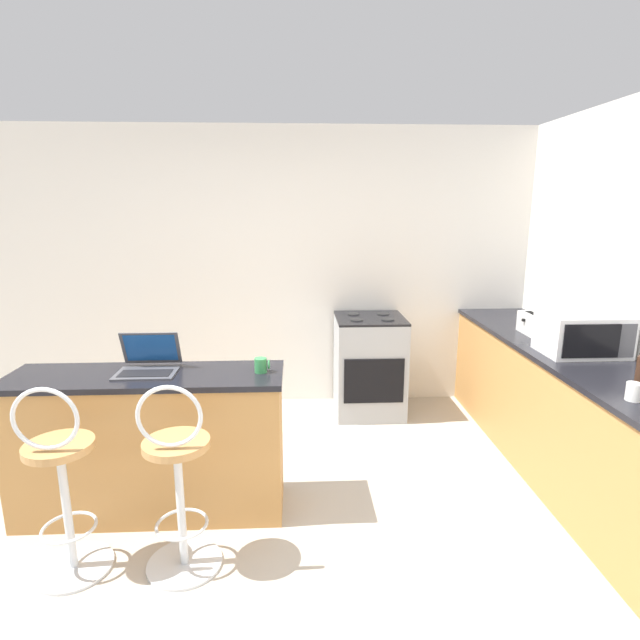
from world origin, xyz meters
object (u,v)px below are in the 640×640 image
mug_white (634,392)px  laptop (148,362)px  bar_stool_far (178,482)px  microwave (583,334)px  toaster (538,324)px  bar_stool_near (62,485)px  mug_green (261,365)px  stove_range (369,365)px  mug_blue (533,320)px

mug_white → laptop: bearing=167.3°
bar_stool_far → microwave: microwave is taller
mug_white → toaster: bearing=83.7°
bar_stool_far → microwave: size_ratio=2.02×
microwave → toaster: 0.55m
bar_stool_near → laptop: (0.30, 0.60, 0.46)m
bar_stool_far → mug_green: 0.81m
laptop → mug_white: bearing=-12.7°
toaster → stove_range: (-1.22, 0.66, -0.53)m
bar_stool_far → mug_white: bar_stool_far is taller
bar_stool_far → laptop: size_ratio=3.00×
mug_white → bar_stool_near: bearing=180.0°
microwave → mug_blue: size_ratio=5.00×
laptop → stove_range: size_ratio=0.39×
bar_stool_near → toaster: size_ratio=3.76×
microwave → bar_stool_far: bearing=-162.1°
microwave → toaster: size_ratio=1.86×
microwave → mug_blue: 0.80m
bar_stool_near → bar_stool_far: size_ratio=1.00×
bar_stool_near → toaster: 3.41m
bar_stool_near → microwave: 3.28m
laptop → mug_blue: 3.05m
mug_green → mug_white: size_ratio=0.98×
stove_range → mug_white: (1.07, -2.02, 0.50)m
laptop → mug_green: 0.69m
microwave → mug_green: microwave is taller
microwave → stove_range: 1.84m
mug_green → laptop: bearing=175.3°
bar_stool_far → mug_white: (2.35, -0.00, 0.45)m
bar_stool_far → bar_stool_near: bearing=180.0°
bar_stool_near → mug_blue: 3.59m
bar_stool_far → stove_range: (1.28, 2.02, -0.05)m
microwave → mug_blue: (0.04, 0.80, -0.09)m
bar_stool_far → mug_green: bar_stool_far is taller
bar_stool_near → bar_stool_far: bearing=0.0°
mug_green → mug_white: mug_white is taller
laptop → toaster: size_ratio=1.25×
bar_stool_near → mug_white: (2.94, -0.00, 0.45)m
bar_stool_near → microwave: bearing=14.7°
toaster → stove_range: toaster is taller
microwave → toaster: microwave is taller
toaster → mug_white: 1.37m
bar_stool_near → bar_stool_far: same height
laptop → bar_stool_far: bearing=-64.4°
bar_stool_near → mug_blue: bar_stool_near is taller
stove_range → mug_blue: bearing=-17.2°
microwave → stove_range: bearing=136.5°
laptop → toaster: laptop is taller
laptop → mug_green: laptop is taller
bar_stool_far → mug_white: 2.40m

